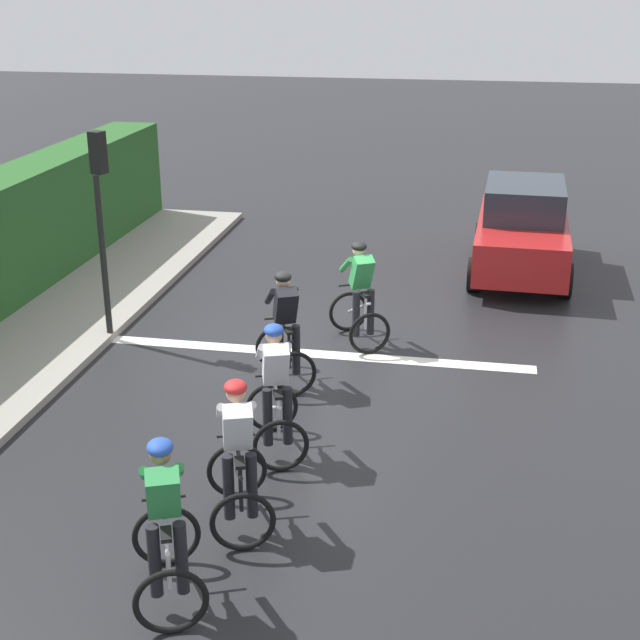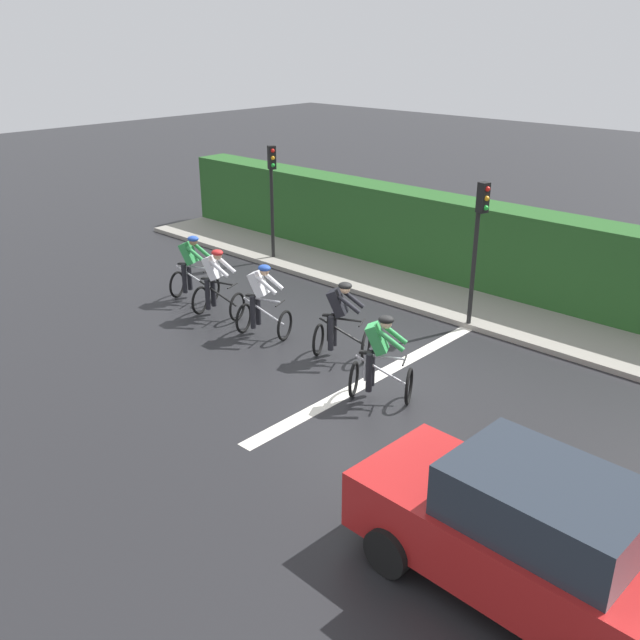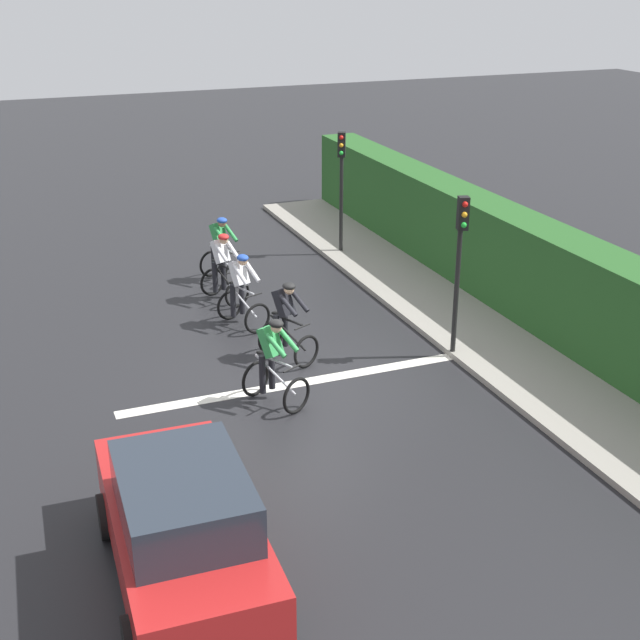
{
  "view_description": "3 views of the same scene",
  "coord_description": "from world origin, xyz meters",
  "px_view_note": "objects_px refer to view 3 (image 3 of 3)",
  "views": [
    {
      "loc": [
        -2.52,
        12.48,
        5.53
      ],
      "look_at": [
        -0.34,
        0.66,
        0.88
      ],
      "focal_mm": 50.21,
      "sensor_mm": 36.0,
      "label": 1
    },
    {
      "loc": [
        -9.71,
        -7.63,
        6.26
      ],
      "look_at": [
        -0.5,
        0.97,
        1.03
      ],
      "focal_mm": 39.14,
      "sensor_mm": 36.0,
      "label": 2
    },
    {
      "loc": [
        -5.03,
        -13.92,
        7.4
      ],
      "look_at": [
        0.66,
        0.55,
        0.93
      ],
      "focal_mm": 48.46,
      "sensor_mm": 36.0,
      "label": 3
    }
  ],
  "objects_px": {
    "cyclist_fourth": "(286,323)",
    "car_red": "(183,526)",
    "cyclist_trailing": "(273,363)",
    "traffic_light_far_junction": "(341,175)",
    "cyclist_second": "(223,269)",
    "traffic_light_near_crossing": "(460,253)",
    "cyclist_lead": "(221,251)",
    "cyclist_mid": "(241,292)"
  },
  "relations": [
    {
      "from": "cyclist_second",
      "to": "cyclist_fourth",
      "type": "relative_size",
      "value": 1.0
    },
    {
      "from": "traffic_light_near_crossing",
      "to": "cyclist_trailing",
      "type": "bearing_deg",
      "value": -172.49
    },
    {
      "from": "cyclist_lead",
      "to": "cyclist_trailing",
      "type": "relative_size",
      "value": 1.0
    },
    {
      "from": "traffic_light_near_crossing",
      "to": "cyclist_second",
      "type": "bearing_deg",
      "value": 125.95
    },
    {
      "from": "cyclist_trailing",
      "to": "car_red",
      "type": "height_order",
      "value": "car_red"
    },
    {
      "from": "cyclist_lead",
      "to": "cyclist_mid",
      "type": "distance_m",
      "value": 2.95
    },
    {
      "from": "cyclist_fourth",
      "to": "car_red",
      "type": "bearing_deg",
      "value": -120.29
    },
    {
      "from": "cyclist_lead",
      "to": "traffic_light_far_junction",
      "type": "distance_m",
      "value": 3.93
    },
    {
      "from": "cyclist_fourth",
      "to": "cyclist_trailing",
      "type": "relative_size",
      "value": 1.0
    },
    {
      "from": "car_red",
      "to": "traffic_light_near_crossing",
      "type": "distance_m",
      "value": 8.24
    },
    {
      "from": "cyclist_lead",
      "to": "cyclist_fourth",
      "type": "xyz_separation_m",
      "value": [
        -0.02,
        -4.93,
        0.0
      ]
    },
    {
      "from": "cyclist_mid",
      "to": "traffic_light_near_crossing",
      "type": "height_order",
      "value": "traffic_light_near_crossing"
    },
    {
      "from": "cyclist_lead",
      "to": "cyclist_second",
      "type": "xyz_separation_m",
      "value": [
        -0.33,
        -1.33,
        0.0
      ]
    },
    {
      "from": "cyclist_lead",
      "to": "car_red",
      "type": "bearing_deg",
      "value": -107.78
    },
    {
      "from": "cyclist_second",
      "to": "traffic_light_far_junction",
      "type": "distance_m",
      "value": 4.67
    },
    {
      "from": "cyclist_fourth",
      "to": "cyclist_trailing",
      "type": "bearing_deg",
      "value": -116.4
    },
    {
      "from": "cyclist_second",
      "to": "traffic_light_far_junction",
      "type": "bearing_deg",
      "value": 29.09
    },
    {
      "from": "cyclist_second",
      "to": "car_red",
      "type": "bearing_deg",
      "value": -108.32
    },
    {
      "from": "car_red",
      "to": "traffic_light_far_junction",
      "type": "bearing_deg",
      "value": 58.92
    },
    {
      "from": "cyclist_lead",
      "to": "cyclist_mid",
      "type": "bearing_deg",
      "value": -96.85
    },
    {
      "from": "cyclist_mid",
      "to": "cyclist_trailing",
      "type": "xyz_separation_m",
      "value": [
        -0.51,
        -3.68,
        0.0
      ]
    },
    {
      "from": "cyclist_trailing",
      "to": "traffic_light_far_junction",
      "type": "xyz_separation_m",
      "value": [
        4.42,
        7.45,
        1.43
      ]
    },
    {
      "from": "cyclist_fourth",
      "to": "traffic_light_far_junction",
      "type": "xyz_separation_m",
      "value": [
        3.58,
        5.76,
        1.43
      ]
    },
    {
      "from": "cyclist_trailing",
      "to": "car_red",
      "type": "distance_m",
      "value": 4.96
    },
    {
      "from": "cyclist_fourth",
      "to": "traffic_light_near_crossing",
      "type": "distance_m",
      "value": 3.65
    },
    {
      "from": "traffic_light_far_junction",
      "to": "car_red",
      "type": "bearing_deg",
      "value": -121.08
    },
    {
      "from": "cyclist_lead",
      "to": "traffic_light_near_crossing",
      "type": "relative_size",
      "value": 0.5
    },
    {
      "from": "cyclist_fourth",
      "to": "cyclist_second",
      "type": "bearing_deg",
      "value": 94.8
    },
    {
      "from": "cyclist_mid",
      "to": "cyclist_fourth",
      "type": "relative_size",
      "value": 1.0
    },
    {
      "from": "cyclist_fourth",
      "to": "traffic_light_near_crossing",
      "type": "xyz_separation_m",
      "value": [
        3.15,
        -1.16,
        1.43
      ]
    },
    {
      "from": "cyclist_fourth",
      "to": "cyclist_trailing",
      "type": "height_order",
      "value": "same"
    },
    {
      "from": "cyclist_trailing",
      "to": "traffic_light_near_crossing",
      "type": "height_order",
      "value": "traffic_light_near_crossing"
    },
    {
      "from": "cyclist_lead",
      "to": "cyclist_trailing",
      "type": "height_order",
      "value": "same"
    },
    {
      "from": "car_red",
      "to": "cyclist_mid",
      "type": "bearing_deg",
      "value": 68.44
    },
    {
      "from": "cyclist_fourth",
      "to": "car_red",
      "type": "distance_m",
      "value": 6.84
    },
    {
      "from": "cyclist_second",
      "to": "cyclist_mid",
      "type": "distance_m",
      "value": 1.6
    },
    {
      "from": "cyclist_fourth",
      "to": "traffic_light_near_crossing",
      "type": "relative_size",
      "value": 0.5
    },
    {
      "from": "cyclist_lead",
      "to": "cyclist_second",
      "type": "height_order",
      "value": "same"
    },
    {
      "from": "cyclist_mid",
      "to": "cyclist_fourth",
      "type": "distance_m",
      "value": 2.02
    },
    {
      "from": "cyclist_second",
      "to": "traffic_light_far_junction",
      "type": "xyz_separation_m",
      "value": [
        3.89,
        2.16,
        1.43
      ]
    },
    {
      "from": "cyclist_mid",
      "to": "traffic_light_near_crossing",
      "type": "bearing_deg",
      "value": -42.22
    },
    {
      "from": "cyclist_trailing",
      "to": "traffic_light_far_junction",
      "type": "bearing_deg",
      "value": 59.31
    }
  ]
}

